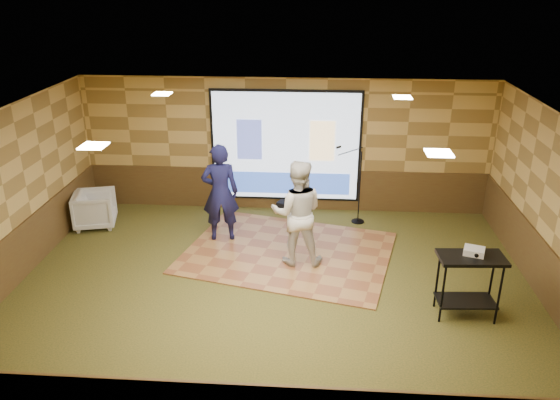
# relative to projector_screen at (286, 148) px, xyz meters

# --- Properties ---
(ground) EXTENTS (9.00, 9.00, 0.00)m
(ground) POSITION_rel_projector_screen_xyz_m (0.00, -3.44, -1.47)
(ground) COLOR #2C3719
(ground) RESTS_ON ground
(room_shell) EXTENTS (9.04, 7.04, 3.02)m
(room_shell) POSITION_rel_projector_screen_xyz_m (0.00, -3.44, 0.62)
(room_shell) COLOR tan
(room_shell) RESTS_ON ground
(wainscot_back) EXTENTS (9.00, 0.04, 0.95)m
(wainscot_back) POSITION_rel_projector_screen_xyz_m (0.00, 0.04, -1.00)
(wainscot_back) COLOR #4B2F19
(wainscot_back) RESTS_ON ground
(wainscot_left) EXTENTS (0.04, 7.00, 0.95)m
(wainscot_left) POSITION_rel_projector_screen_xyz_m (-4.48, -3.44, -1.00)
(wainscot_left) COLOR #4B2F19
(wainscot_left) RESTS_ON ground
(wainscot_right) EXTENTS (0.04, 7.00, 0.95)m
(wainscot_right) POSITION_rel_projector_screen_xyz_m (4.48, -3.44, -1.00)
(wainscot_right) COLOR #4B2F19
(wainscot_right) RESTS_ON ground
(projector_screen) EXTENTS (3.32, 0.06, 2.52)m
(projector_screen) POSITION_rel_projector_screen_xyz_m (0.00, 0.00, 0.00)
(projector_screen) COLOR black
(projector_screen) RESTS_ON room_shell
(downlight_nw) EXTENTS (0.32, 0.32, 0.02)m
(downlight_nw) POSITION_rel_projector_screen_xyz_m (-2.20, -1.64, 1.50)
(downlight_nw) COLOR #FFE9BF
(downlight_nw) RESTS_ON room_shell
(downlight_ne) EXTENTS (0.32, 0.32, 0.02)m
(downlight_ne) POSITION_rel_projector_screen_xyz_m (2.20, -1.64, 1.50)
(downlight_ne) COLOR #FFE9BF
(downlight_ne) RESTS_ON room_shell
(downlight_sw) EXTENTS (0.32, 0.32, 0.02)m
(downlight_sw) POSITION_rel_projector_screen_xyz_m (-2.20, -4.94, 1.50)
(downlight_sw) COLOR #FFE9BF
(downlight_sw) RESTS_ON room_shell
(downlight_se) EXTENTS (0.32, 0.32, 0.02)m
(downlight_se) POSITION_rel_projector_screen_xyz_m (2.20, -4.94, 1.50)
(downlight_se) COLOR #FFE9BF
(downlight_se) RESTS_ON room_shell
(dance_floor) EXTENTS (4.43, 3.75, 0.03)m
(dance_floor) POSITION_rel_projector_screen_xyz_m (0.18, -2.14, -1.46)
(dance_floor) COLOR #9B6A39
(dance_floor) RESTS_ON ground
(player_left) EXTENTS (0.80, 0.59, 2.00)m
(player_left) POSITION_rel_projector_screen_xyz_m (-1.20, -1.64, -0.45)
(player_left) COLOR #151644
(player_left) RESTS_ON dance_floor
(player_right) EXTENTS (0.99, 0.78, 1.99)m
(player_right) POSITION_rel_projector_screen_xyz_m (0.36, -2.52, -0.45)
(player_right) COLOR beige
(player_right) RESTS_ON dance_floor
(av_table) EXTENTS (1.00, 0.53, 1.06)m
(av_table) POSITION_rel_projector_screen_xyz_m (3.09, -4.02, -0.72)
(av_table) COLOR black
(av_table) RESTS_ON ground
(projector) EXTENTS (0.37, 0.34, 0.10)m
(projector) POSITION_rel_projector_screen_xyz_m (3.13, -3.95, -0.37)
(projector) COLOR silver
(projector) RESTS_ON av_table
(mic_stand) EXTENTS (0.68, 0.28, 1.74)m
(mic_stand) POSITION_rel_projector_screen_xyz_m (1.57, -0.60, -0.98)
(mic_stand) COLOR black
(mic_stand) RESTS_ON ground
(banquet_chair) EXTENTS (1.02, 1.00, 0.77)m
(banquet_chair) POSITION_rel_projector_screen_xyz_m (-4.00, -1.18, -1.09)
(banquet_chair) COLOR gray
(banquet_chair) RESTS_ON ground
(duffel_bag) EXTENTS (0.49, 0.42, 0.26)m
(duffel_bag) POSITION_rel_projector_screen_xyz_m (0.05, -0.21, -1.35)
(duffel_bag) COLOR black
(duffel_bag) RESTS_ON ground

